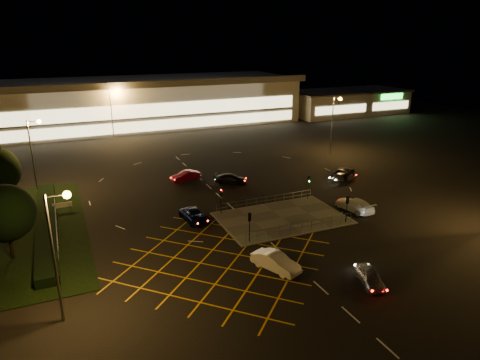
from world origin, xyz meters
name	(u,v)px	position (x,y,z in m)	size (l,w,h in m)	color
ground	(259,215)	(0.00, 0.00, 0.00)	(180.00, 180.00, 0.00)	black
pedestrian_island	(282,218)	(2.00, -2.00, 0.06)	(14.00, 9.00, 0.12)	#4C4944
hedge	(47,224)	(-23.00, 6.00, 0.50)	(2.00, 26.00, 1.00)	black
supermarket	(146,101)	(0.00, 61.95, 5.31)	(72.00, 26.50, 10.50)	beige
retail_unit_a	(325,103)	(46.00, 53.97, 3.21)	(18.80, 14.80, 6.35)	beige
retail_unit_b	(373,100)	(62.00, 53.96, 3.22)	(14.80, 14.80, 6.35)	beige
streetlight_sw	(58,239)	(-21.56, -12.00, 6.56)	(1.78, 0.56, 10.03)	slate
streetlight_nw	(35,147)	(-23.56, 18.00, 6.56)	(1.78, 0.56, 10.03)	slate
streetlight_ne	(334,117)	(24.44, 20.00, 6.56)	(1.78, 0.56, 10.03)	slate
streetlight_far_left	(113,107)	(-9.56, 48.00, 6.56)	(1.78, 0.56, 10.03)	slate
streetlight_far_right	(282,95)	(30.44, 50.00, 6.56)	(1.78, 0.56, 10.03)	slate
signal_sw	(250,221)	(-4.00, -5.99, 2.37)	(0.28, 0.30, 3.15)	black
signal_se	(347,204)	(8.00, -5.99, 2.37)	(0.28, 0.30, 3.15)	black
signal_nw	(221,196)	(-4.00, 1.99, 2.37)	(0.28, 0.30, 3.15)	black
signal_ne	(309,182)	(8.00, 1.99, 2.37)	(0.28, 0.30, 3.15)	black
tree_e	(5,213)	(-26.00, 0.00, 4.64)	(5.40, 5.40, 7.35)	black
car_near_silver	(370,277)	(2.14, -17.16, 0.68)	(1.61, 3.99, 1.36)	silver
car_queue_white	(276,262)	(-4.09, -11.82, 0.78)	(1.65, 4.72, 1.56)	white
car_left_blue	(195,216)	(-7.50, 1.29, 0.67)	(2.22, 4.81, 1.34)	#0A1441
car_far_dkgrey	(231,179)	(1.37, 11.99, 0.67)	(1.89, 4.64, 1.35)	black
car_right_silver	(343,176)	(16.88, 6.58, 0.65)	(1.52, 3.79, 1.29)	#B0B4B7
car_circ_red	(186,176)	(-4.23, 15.73, 0.72)	(1.53, 4.40, 1.45)	maroon
car_east_grey	(343,172)	(18.01, 8.02, 0.72)	(2.38, 5.17, 1.44)	black
car_approach_white	(355,205)	(11.22, -3.36, 0.76)	(2.14, 5.27, 1.53)	silver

